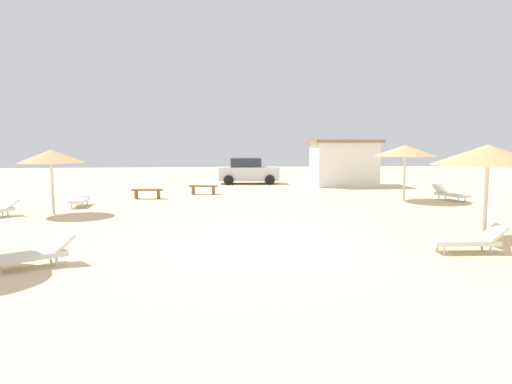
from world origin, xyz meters
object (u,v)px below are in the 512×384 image
parasol_2 (51,157)px  parasol_3 (405,151)px  parasol_4 (488,155)px  parked_car (248,171)px  lounger_5 (32,254)px  beach_cabana (344,162)px  bench_1 (147,192)px  lounger_2 (80,199)px  bench_0 (203,188)px  lounger_4 (469,240)px  lounger_3 (450,194)px

parasol_2 → parasol_3: (15.43, 3.02, 0.13)m
parasol_4 → parked_car: 20.17m
lounger_5 → beach_cabana: beach_cabana is taller
beach_cabana → parasol_2: bearing=-143.1°
parasol_4 → bench_1: 15.92m
lounger_2 → bench_1: bearing=43.9°
bench_0 → bench_1: (-2.74, -1.74, 0.00)m
parasol_3 → lounger_4: (-2.61, -10.80, -2.08)m
lounger_4 → beach_cabana: size_ratio=0.45×
parasol_2 → lounger_5: bearing=-76.0°
lounger_2 → bench_0: 6.83m
parasol_4 → beach_cabana: 17.45m
parasol_4 → bench_0: bearing=122.4°
lounger_4 → parasol_3: bearing=76.4°
parasol_3 → lounger_2: parasol_3 is taller
parasol_3 → beach_cabana: (-0.79, 7.98, -0.91)m
parasol_3 → parked_car: 12.14m
parasol_4 → lounger_5: (-11.95, -1.92, -2.17)m
parasol_3 → lounger_5: bearing=-139.6°
lounger_5 → beach_cabana: (12.55, 19.33, 1.17)m
lounger_2 → beach_cabana: (14.22, 8.61, 1.17)m
parasol_3 → parked_car: size_ratio=0.74×
parked_car → beach_cabana: beach_cabana is taller
bench_1 → parasol_3: bearing=-8.6°
lounger_4 → bench_0: 16.06m
lounger_2 → beach_cabana: size_ratio=0.45×
lounger_3 → parked_car: 13.53m
parasol_2 → lounger_5: (2.08, -8.33, -1.95)m
parasol_2 → beach_cabana: (14.63, 11.00, -0.78)m
parasol_3 → lounger_2: (-15.01, -0.63, -2.08)m
lounger_5 → bench_0: bearing=76.2°
lounger_2 → lounger_3: bearing=1.7°
parasol_4 → bench_0: size_ratio=2.03×
lounger_4 → parked_car: size_ratio=0.48×
parasol_4 → bench_1: parasol_4 is taller
parasol_4 → lounger_3: (3.65, 9.31, -2.16)m
parasol_3 → lounger_4: 11.31m
lounger_3 → bench_1: (-14.65, 1.99, 0.03)m
parasol_3 → lounger_3: bearing=-2.9°
parasol_2 → parked_car: parasol_2 is taller
parasol_4 → parked_car: size_ratio=0.78×
lounger_2 → parked_car: parked_car is taller
parasol_3 → lounger_5: size_ratio=1.55×
lounger_3 → bench_1: 14.79m
parasol_3 → lounger_4: bearing=-103.6°
parasol_3 → lounger_5: (-13.35, -11.34, -2.08)m
bench_0 → bench_1: same height
parasol_4 → bench_0: 15.59m
parasol_2 → parasol_3: size_ratio=0.85×
lounger_2 → bench_1: 3.62m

